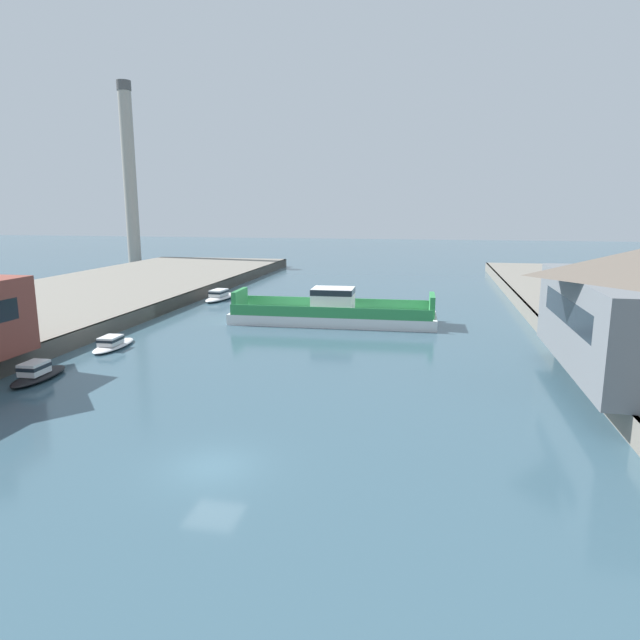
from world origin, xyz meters
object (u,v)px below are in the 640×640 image
Objects in this scene: chain_ferry at (333,312)px; moored_boat_near_right at (37,373)px; moored_boat_mid_left at (113,344)px; smokestack_distant_a at (129,170)px; moored_boat_near_left at (220,296)px.

moored_boat_near_right is (-16.98, -23.91, -0.61)m from chain_ferry.
moored_boat_mid_left is 82.58m from smokestack_distant_a.
smokestack_distant_a is at bearing 115.13° from moored_boat_near_right.
moored_boat_near_right is 9.39m from moored_boat_mid_left.
moored_boat_near_right reaches higher than moored_boat_mid_left.
moored_boat_near_right is 0.94× the size of moored_boat_mid_left.
smokestack_distant_a is (-54.58, 56.27, 18.98)m from chain_ferry.
chain_ferry is 80.65m from smokestack_distant_a.
moored_boat_near_left reaches higher than moored_boat_near_right.
moored_boat_near_right is at bearing -125.38° from chain_ferry.
smokestack_distant_a is (-37.70, 70.79, 19.68)m from moored_boat_mid_left.
moored_boat_near_left is (-17.41, 12.18, -0.60)m from chain_ferry.
chain_ferry is 29.33m from moored_boat_near_right.
moored_boat_near_left is at bearing 91.15° from moored_boat_mid_left.
smokestack_distant_a is at bearing 130.13° from moored_boat_near_left.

